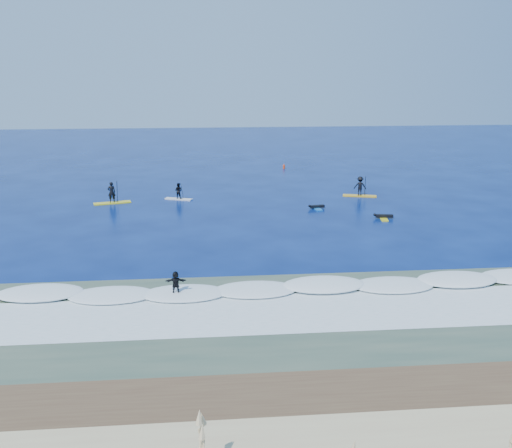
{
  "coord_description": "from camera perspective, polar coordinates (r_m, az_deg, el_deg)",
  "views": [
    {
      "loc": [
        -5.68,
        -40.05,
        12.36
      ],
      "look_at": [
        -1.85,
        2.11,
        0.6
      ],
      "focal_mm": 40.0,
      "sensor_mm": 36.0,
      "label": 1
    }
  ],
  "objects": [
    {
      "name": "whitewater",
      "position": [
        30.27,
        6.16,
        -8.66
      ],
      "size": [
        34.0,
        5.0,
        0.02
      ],
      "primitive_type": "cube",
      "color": "silver",
      "rests_on": "ground"
    },
    {
      "name": "sup_paddler_left",
      "position": [
        54.66,
        -14.22,
        2.77
      ],
      "size": [
        3.48,
        1.69,
        2.37
      ],
      "rotation": [
        0.0,
        0.0,
        0.26
      ],
      "color": "yellow",
      "rests_on": "ground"
    },
    {
      "name": "prone_paddler_far",
      "position": [
        51.41,
        6.05,
        1.68
      ],
      "size": [
        1.53,
        1.99,
        0.4
      ],
      "rotation": [
        0.0,
        0.0,
        1.75
      ],
      "color": "blue",
      "rests_on": "ground"
    },
    {
      "name": "marker_buoy",
      "position": [
        71.34,
        2.81,
        5.77
      ],
      "size": [
        0.28,
        0.28,
        0.67
      ],
      "rotation": [
        0.0,
        0.0,
        0.06
      ],
      "color": "red",
      "rests_on": "ground"
    },
    {
      "name": "sup_paddler_center",
      "position": [
        55.05,
        -7.77,
        3.15
      ],
      "size": [
        2.7,
        1.57,
        1.86
      ],
      "rotation": [
        0.0,
        0.0,
        -0.37
      ],
      "color": "silver",
      "rests_on": "ground"
    },
    {
      "name": "prone_paddler_near",
      "position": [
        49.01,
        12.61,
        0.72
      ],
      "size": [
        1.66,
        2.13,
        0.44
      ],
      "rotation": [
        0.0,
        0.0,
        1.44
      ],
      "color": "yellow",
      "rests_on": "ground"
    },
    {
      "name": "wave_surfer",
      "position": [
        31.86,
        -8.03,
        -5.95
      ],
      "size": [
        1.87,
        0.53,
        1.35
      ],
      "rotation": [
        0.0,
        0.0,
        -0.01
      ],
      "color": "white",
      "rests_on": "breaking_wave"
    },
    {
      "name": "wet_sand_strip",
      "position": [
        23.0,
        10.44,
        -17.26
      ],
      "size": [
        90.0,
        5.0,
        0.08
      ],
      "primitive_type": "cube",
      "color": "brown",
      "rests_on": "ground"
    },
    {
      "name": "ground",
      "position": [
        42.29,
        2.76,
        -1.48
      ],
      "size": [
        160.0,
        160.0,
        0.0
      ],
      "primitive_type": "plane",
      "color": "#031349",
      "rests_on": "ground"
    },
    {
      "name": "sup_paddler_right",
      "position": [
        56.81,
        10.36,
        3.62
      ],
      "size": [
        3.35,
        1.64,
        2.28
      ],
      "rotation": [
        0.0,
        0.0,
        -0.27
      ],
      "color": "gold",
      "rests_on": "ground"
    },
    {
      "name": "shallow_water",
      "position": [
        29.38,
        6.54,
        -9.44
      ],
      "size": [
        90.0,
        13.0,
        0.01
      ],
      "primitive_type": "cube",
      "color": "#364A3A",
      "rests_on": "ground"
    },
    {
      "name": "breaking_wave",
      "position": [
        32.98,
        5.15,
        -6.55
      ],
      "size": [
        40.0,
        6.0,
        0.3
      ],
      "primitive_type": "cube",
      "color": "white",
      "rests_on": "ground"
    }
  ]
}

